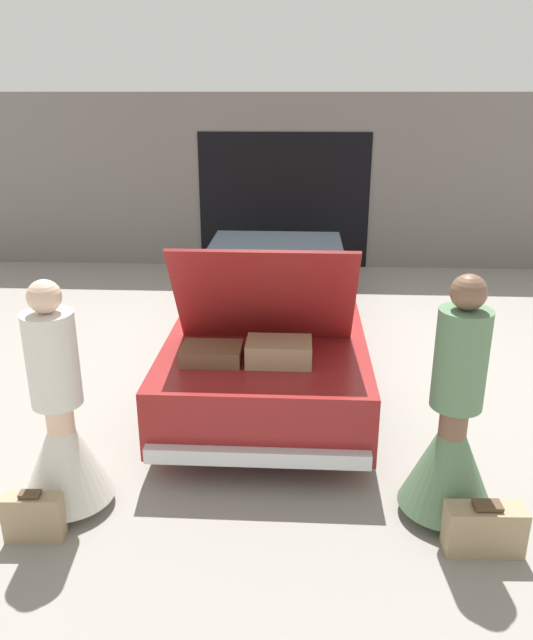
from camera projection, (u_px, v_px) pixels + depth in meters
name	position (u px, v px, depth m)	size (l,w,h in m)	color
ground_plane	(274.00, 349.00, 7.23)	(40.00, 40.00, 0.00)	gray
garage_wall_back	(284.00, 183.00, 10.25)	(12.00, 0.14, 2.80)	slate
car	(274.00, 305.00, 7.05)	(1.80, 5.45, 1.69)	maroon
person_left	(62.00, 431.00, 4.30)	(0.65, 0.65, 1.69)	beige
person_right	(452.00, 436.00, 4.20)	(0.65, 0.65, 1.75)	brown
suitcase_beside_left_person	(33.00, 517.00, 4.11)	(0.39, 0.15, 0.36)	#9E8460
suitcase_beside_right_person	(484.00, 529.00, 4.00)	(0.51, 0.20, 0.36)	#9E8460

